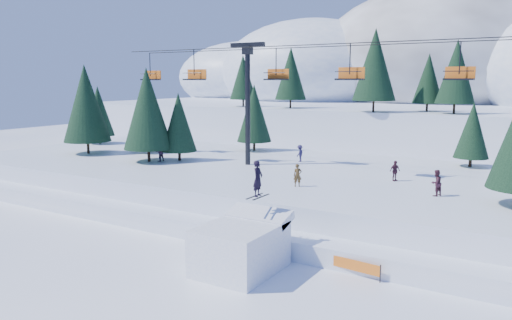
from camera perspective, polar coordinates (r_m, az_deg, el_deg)
The scene contains 10 objects.
ground at distance 24.43m, azimuth -5.49°, elevation -14.28°, with size 160.00×160.00×0.00m, color white.
mid_shelf at distance 39.30m, azimuth 10.29°, elevation -3.43°, with size 70.00×22.00×2.50m, color white.
berm at distance 30.62m, azimuth 3.51°, elevation -8.26°, with size 70.00×6.00×1.10m, color white.
mountain_ridge at distance 93.19m, azimuth 19.77°, elevation 8.54°, with size 119.00×61.13×26.46m.
jump_kicker at distance 25.87m, azimuth -1.67°, elevation -9.73°, with size 3.56×4.86×5.52m.
chairlift at distance 38.25m, azimuth 11.43°, elevation 8.39°, with size 47.00×3.21×10.28m.
conifer_stand at distance 38.13m, azimuth 13.09°, elevation 4.89°, with size 63.28×16.29×9.91m.
distant_skiers at distance 38.83m, azimuth 8.73°, elevation -0.45°, with size 33.58×10.41×1.73m.
banner_near at distance 25.89m, azimuth 11.12°, elevation -11.75°, with size 2.84×0.38×0.90m.
banner_far at distance 25.30m, azimuth 25.12°, elevation -12.97°, with size 2.70×0.99×0.90m.
Camera 1 is at (13.44, -17.96, 9.67)m, focal length 35.00 mm.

